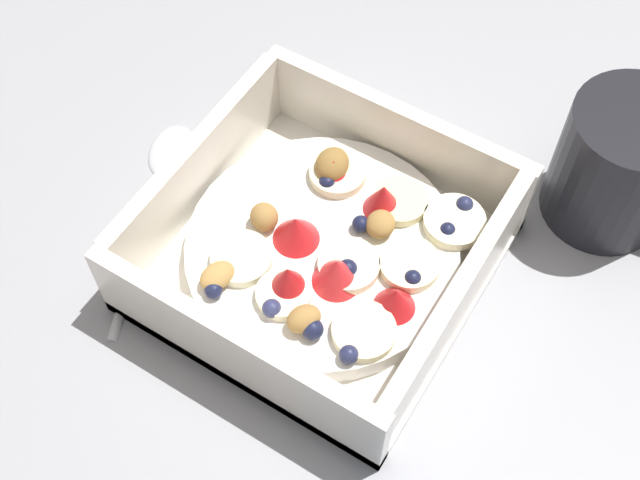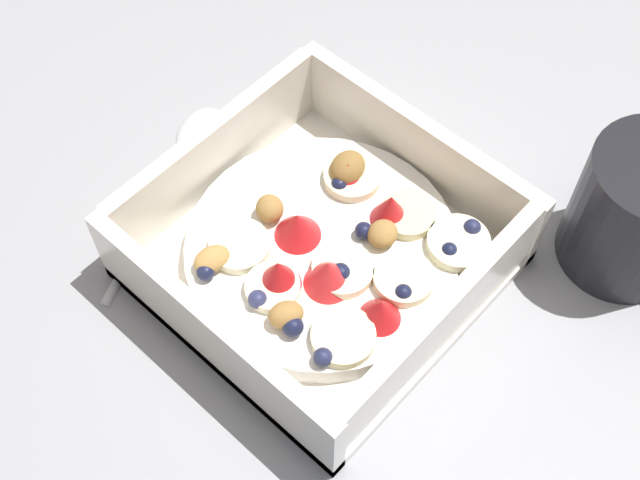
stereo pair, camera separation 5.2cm
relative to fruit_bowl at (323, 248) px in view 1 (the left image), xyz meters
The scene contains 4 objects.
ground_plane 0.03m from the fruit_bowl, 89.14° to the right, with size 2.40×2.40×0.00m, color #9E9EA3.
fruit_bowl is the anchor object (origin of this frame).
spoon 0.13m from the fruit_bowl, ahead, with size 0.09×0.17×0.01m.
coffee_mug 0.20m from the fruit_bowl, 134.50° to the right, with size 0.11×0.08×0.09m.
Camera 1 is at (-0.15, 0.25, 0.47)m, focal length 47.61 mm.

